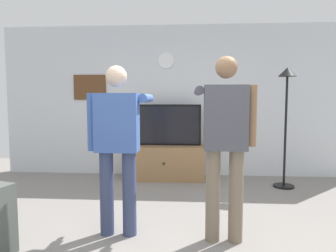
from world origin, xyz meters
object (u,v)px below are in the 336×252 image
person_standing_nearer_couch (225,138)px  wall_clock (166,61)px  floor_lamp (286,102)px  framed_picture (90,87)px  person_standing_nearer_lamp (118,140)px  tv_stand (165,162)px  television (165,125)px

person_standing_nearer_couch → wall_clock: bearing=106.2°
floor_lamp → person_standing_nearer_couch: size_ratio=1.04×
framed_picture → person_standing_nearer_lamp: size_ratio=0.35×
tv_stand → television: 0.65m
television → floor_lamp: floor_lamp is taller
floor_lamp → framed_picture: bearing=168.3°
person_standing_nearer_lamp → floor_lamp: bearing=40.0°
wall_clock → person_standing_nearer_couch: bearing=-73.8°
tv_stand → wall_clock: 1.80m
tv_stand → television: bearing=90.0°
person_standing_nearer_couch → person_standing_nearer_lamp: bearing=176.0°
wall_clock → person_standing_nearer_couch: 2.92m
floor_lamp → tv_stand: bearing=168.5°
tv_stand → person_standing_nearer_couch: (0.76, -2.33, 0.73)m
wall_clock → framed_picture: wall_clock is taller
television → framed_picture: 1.57m
wall_clock → person_standing_nearer_lamp: size_ratio=0.16×
floor_lamp → person_standing_nearer_couch: 2.28m
person_standing_nearer_lamp → person_standing_nearer_couch: (1.07, -0.07, 0.04)m
tv_stand → person_standing_nearer_couch: person_standing_nearer_couch is taller
tv_stand → floor_lamp: size_ratio=0.72×
tv_stand → framed_picture: bearing=168.1°
television → framed_picture: size_ratio=2.08×
framed_picture → floor_lamp: 3.40m
person_standing_nearer_couch → framed_picture: bearing=129.5°
tv_stand → framed_picture: size_ratio=2.28×
television → tv_stand: bearing=-90.0°
floor_lamp → person_standing_nearer_couch: floor_lamp is taller
television → person_standing_nearer_lamp: (-0.30, -2.30, 0.04)m
television → person_standing_nearer_couch: (0.76, -2.37, 0.08)m
framed_picture → person_standing_nearer_couch: framed_picture is taller
person_standing_nearer_lamp → framed_picture: bearing=113.2°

